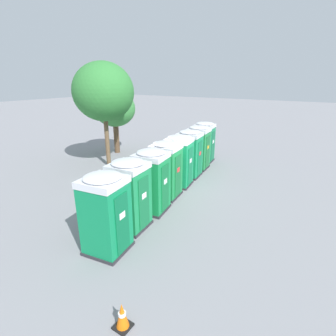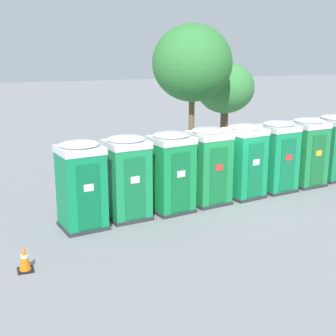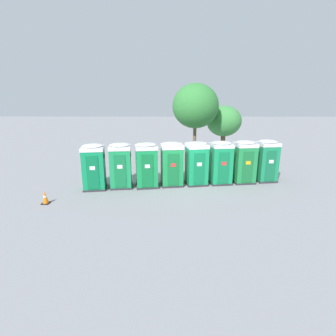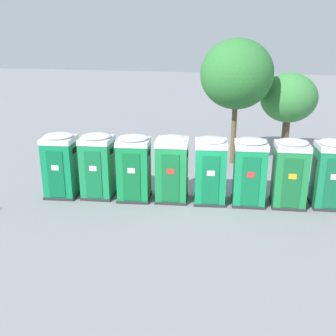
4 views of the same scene
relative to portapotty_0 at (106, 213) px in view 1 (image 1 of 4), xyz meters
name	(u,v)px [view 1 (image 1 of 4)]	position (x,y,z in m)	size (l,w,h in m)	color
ground_plane	(170,189)	(5.04, 0.92, -1.28)	(120.00, 120.00, 0.00)	gray
portapotty_0	(106,213)	(0.00, 0.00, 0.00)	(1.38, 1.37, 2.54)	#2D2D33
portapotty_1	(130,194)	(1.43, 0.30, 0.00)	(1.35, 1.33, 2.54)	#2D2D33
portapotty_2	(152,181)	(2.89, 0.41, 0.00)	(1.42, 1.39, 2.54)	#2D2D33
portapotty_3	(166,169)	(4.33, 0.68, 0.00)	(1.39, 1.36, 2.54)	#2D2D33
portapotty_4	(179,161)	(5.78, 0.86, 0.00)	(1.39, 1.39, 2.54)	#2D2D33
portapotty_5	(190,153)	(7.23, 1.06, 0.00)	(1.36, 1.35, 2.54)	#2D2D33
portapotty_6	(198,147)	(8.68, 1.26, 0.00)	(1.35, 1.33, 2.54)	#2D2D33
portapotty_7	(204,142)	(10.11, 1.57, 0.00)	(1.31, 1.34, 2.54)	#2D2D33
street_tree_0	(115,109)	(8.65, 7.78, 1.83)	(2.84, 2.84, 4.38)	brown
street_tree_1	(103,92)	(6.12, 6.10, 3.10)	(3.45, 3.45, 6.05)	brown
traffic_cone	(122,316)	(-1.80, -2.22, -0.97)	(0.36, 0.36, 0.64)	black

